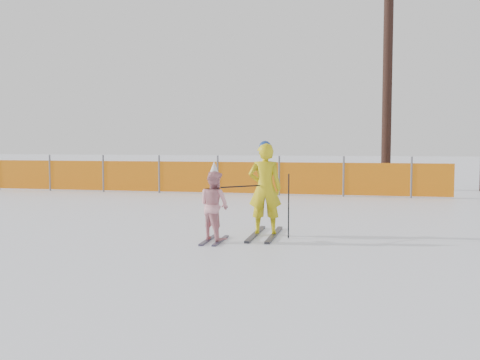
% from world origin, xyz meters
% --- Properties ---
extents(ground, '(120.00, 120.00, 0.00)m').
position_xyz_m(ground, '(0.00, 0.00, 0.00)').
color(ground, white).
rests_on(ground, ground).
extents(adult, '(0.63, 1.66, 1.70)m').
position_xyz_m(adult, '(0.43, 0.60, 0.84)').
color(adult, black).
rests_on(adult, ground).
extents(child, '(0.71, 0.95, 1.35)m').
position_xyz_m(child, '(-0.31, -0.13, 0.62)').
color(child, black).
rests_on(child, ground).
extents(ski_poles, '(1.13, 0.58, 1.13)m').
position_xyz_m(ski_poles, '(0.54, 0.33, 0.71)').
color(ski_poles, black).
rests_on(ski_poles, ground).
extents(safety_fence, '(15.25, 0.06, 1.25)m').
position_xyz_m(safety_fence, '(-2.75, 7.93, 0.56)').
color(safety_fence, '#595960').
rests_on(safety_fence, ground).
extents(tree_trunks, '(4.39, 1.40, 7.19)m').
position_xyz_m(tree_trunks, '(4.72, 11.01, 3.24)').
color(tree_trunks, black).
rests_on(tree_trunks, ground).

